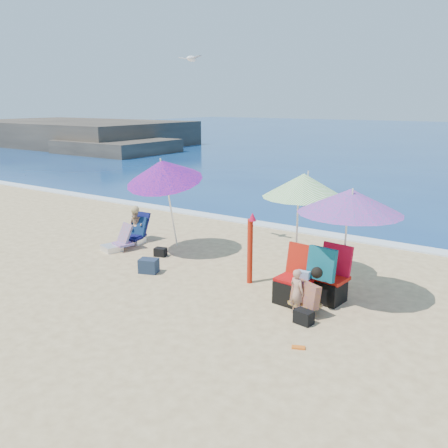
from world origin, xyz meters
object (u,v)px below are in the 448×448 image
Objects in this scene: umbrella_turquoise at (350,201)px; umbrella_blue at (163,171)px; chair_navy at (135,236)px; person_left at (136,225)px; umbrella_striped at (304,185)px; furled_umbrella at (250,245)px; camp_chair_left at (295,286)px; seagull at (192,59)px; chair_rainbow at (117,243)px; person_center at (302,292)px; camp_chair_right at (327,281)px.

umbrella_blue is (-4.47, 0.30, 0.13)m from umbrella_turquoise.
person_left is at bearing 118.48° from chair_navy.
furled_umbrella is at bearing -127.53° from umbrella_striped.
camp_chair_left is at bearing -18.14° from furled_umbrella.
person_left is 1.35× the size of seagull.
umbrella_striped is 3.10× the size of seagull.
umbrella_striped is at bearing 0.00° from person_left.
person_center is at bearing -8.76° from chair_rainbow.
umbrella_turquoise is 2.96× the size of person_center.
umbrella_turquoise is at bearing 39.61° from camp_chair_left.
furled_umbrella is (2.62, -0.52, -1.17)m from umbrella_blue.
person_left is (-4.58, -0.00, -1.46)m from umbrella_striped.
camp_chair_right is at bearing -44.01° from umbrella_striped.
furled_umbrella is at bearing 161.86° from camp_chair_left.
seagull is at bearing 153.81° from camp_chair_left.
umbrella_turquoise is 1.35m from umbrella_striped.
chair_navy is 4.51m from seagull.
umbrella_turquoise is 5.13m from seagull.
camp_chair_right is (-0.25, -0.23, -1.44)m from umbrella_turquoise.
person_left is at bearing -180.00° from umbrella_striped.
camp_chair_right reaches higher than chair_rainbow.
person_center is at bearing -28.68° from seagull.
camp_chair_right is at bearing -0.68° from furled_umbrella.
furled_umbrella reaches higher than camp_chair_right.
chair_rainbow is 4.64m from seagull.
chair_navy is at bearing 164.35° from person_center.
person_center is (5.21, -0.80, 0.23)m from chair_rainbow.
umbrella_striped is 2.07m from camp_chair_left.
furled_umbrella is 1.29m from camp_chair_left.
person_center is (-0.39, -0.96, -1.43)m from umbrella_turquoise.
chair_navy is 5.48m from camp_chair_right.
umbrella_striped is at bearing 135.99° from camp_chair_right.
camp_chair_left is 5.71m from seagull.
umbrella_turquoise reaches higher than person_left.
umbrella_striped is 4.81m from chair_rainbow.
seagull reaches higher than chair_rainbow.
camp_chair_left is at bearing -69.46° from umbrella_striped.
furled_umbrella is 2.05× the size of seagull.
seagull reaches higher than umbrella_striped.
umbrella_striped is at bearing 150.68° from umbrella_turquoise.
chair_rainbow is at bearing -79.20° from person_left.
person_left is 4.28m from seagull.
camp_chair_right is at bearing -137.29° from umbrella_turquoise.
umbrella_turquoise is at bearing -3.89° from umbrella_blue.
seagull is (-4.27, 1.17, 2.59)m from umbrella_turquoise.
camp_chair_right is (5.35, -0.08, 0.22)m from chair_rainbow.
person_center is 1.16× the size of seagull.
umbrella_turquoise is 3.52× the size of chair_navy.
chair_navy is (-5.68, 0.52, -1.65)m from umbrella_turquoise.
umbrella_turquoise reaches higher than chair_rainbow.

